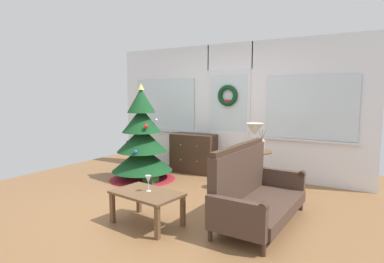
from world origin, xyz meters
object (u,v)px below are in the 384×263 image
dresser_cabinet (194,153)px  flower_vase (262,145)px  christmas_tree (142,144)px  settee_sofa (253,192)px  table_lamp (255,133)px  coffee_table (147,197)px  wine_glass (148,180)px  gift_box (151,178)px  side_table (257,163)px

dresser_cabinet → flower_vase: 1.81m
christmas_tree → settee_sofa: (2.46, -0.88, -0.28)m
table_lamp → dresser_cabinet: bearing=158.9°
table_lamp → flower_vase: bearing=-32.0°
coffee_table → wine_glass: (-0.01, 0.04, 0.20)m
wine_glass → settee_sofa: bearing=32.1°
table_lamp → flower_vase: table_lamp is taller
gift_box → table_lamp: bearing=17.7°
christmas_tree → settee_sofa: 2.63m
settee_sofa → wine_glass: size_ratio=8.30×
christmas_tree → coffee_table: bearing=-49.2°
side_table → flower_vase: flower_vase is taller
settee_sofa → gift_box: size_ratio=7.37×
flower_vase → christmas_tree: bearing=-172.9°
flower_vase → gift_box: size_ratio=1.59×
settee_sofa → gift_box: (-2.14, 0.71, -0.27)m
table_lamp → wine_glass: table_lamp is taller
settee_sofa → flower_vase: 1.25m
table_lamp → coffee_table: bearing=-108.2°
table_lamp → gift_box: bearing=-162.3°
coffee_table → christmas_tree: bearing=130.8°
christmas_tree → settee_sofa: bearing=-19.6°
wine_glass → gift_box: 1.79m
christmas_tree → side_table: (2.09, 0.33, -0.17)m
dresser_cabinet → coffee_table: 2.67m
coffee_table → flower_vase: bearing=66.7°
table_lamp → coffee_table: (-0.65, -1.97, -0.61)m
flower_vase → gift_box: flower_vase is taller
dresser_cabinet → wine_glass: size_ratio=4.74×
dresser_cabinet → gift_box: (-0.23, -1.11, -0.28)m
side_table → flower_vase: bearing=-31.0°
dresser_cabinet → wine_glass: (0.82, -2.50, 0.16)m
settee_sofa → table_lamp: size_ratio=3.68×
christmas_tree → coffee_table: 2.14m
christmas_tree → side_table: size_ratio=2.64×
settee_sofa → table_lamp: (-0.43, 1.25, 0.58)m
dresser_cabinet → settee_sofa: settee_sofa is taller
table_lamp → gift_box: (-1.70, -0.54, -0.85)m
wine_glass → dresser_cabinet: bearing=108.1°
dresser_cabinet → side_table: size_ratio=1.37×
dresser_cabinet → coffee_table: size_ratio=1.03×
side_table → coffee_table: (-0.71, -1.93, -0.13)m
settee_sofa → wine_glass: settee_sofa is taller
side_table → gift_box: side_table is taller
wine_glass → christmas_tree: bearing=131.4°
settee_sofa → gift_box: bearing=161.7°
dresser_cabinet → table_lamp: (1.47, -0.57, 0.57)m
flower_vase → coffee_table: bearing=-113.3°
side_table → wine_glass: 2.02m
dresser_cabinet → side_table: (1.53, -0.61, 0.09)m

